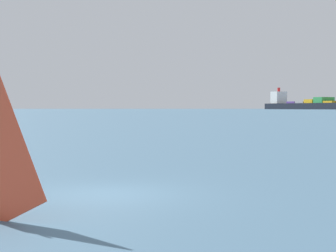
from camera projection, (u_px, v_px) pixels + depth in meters
ground_plane at (108, 194)px, 14.29m from camera, size 4000.00×4000.00×0.00m
cargo_ship at (304, 104)px, 708.76m from camera, size 87.49×142.07×32.20m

